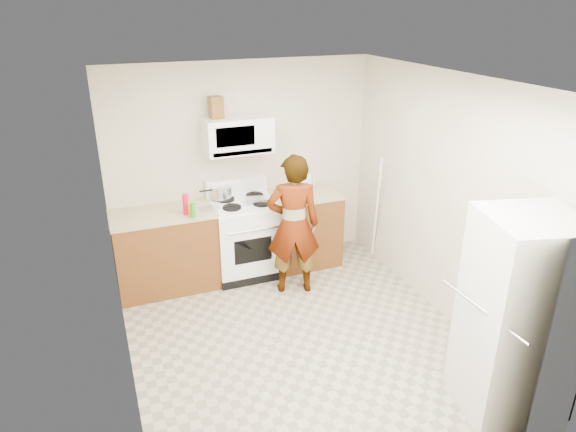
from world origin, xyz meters
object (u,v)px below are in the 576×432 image
kettle (306,182)px  person (293,225)px  gas_range (245,236)px  fridge (517,319)px  microwave (238,135)px  saucepan (222,192)px

kettle → person: bearing=-98.4°
gas_range → kettle: 1.02m
person → fridge: fridge is taller
kettle → gas_range: bearing=-146.9°
gas_range → person: (0.39, -0.58, 0.33)m
person → fridge: bearing=127.1°
kettle → microwave: bearing=-155.4°
gas_range → saucepan: bearing=140.8°
person → saucepan: 0.99m
gas_range → fridge: 3.23m
saucepan → microwave: bearing=-11.9°
saucepan → kettle: bearing=-2.1°
saucepan → gas_range: bearing=-39.2°
gas_range → kettle: (0.85, 0.13, 0.54)m
microwave → saucepan: 0.71m
gas_range → microwave: bearing=90.0°
gas_range → fridge: fridge is taller
person → fridge: (0.91, -2.36, 0.04)m
fridge → microwave: bearing=127.6°
person → gas_range: bearing=-39.8°
fridge → saucepan: size_ratio=7.03×
gas_range → person: bearing=-55.9°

